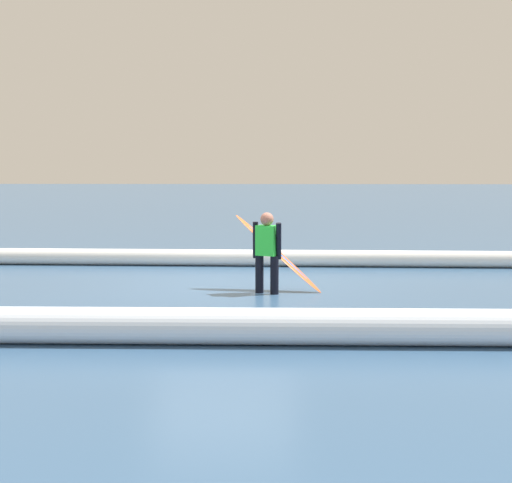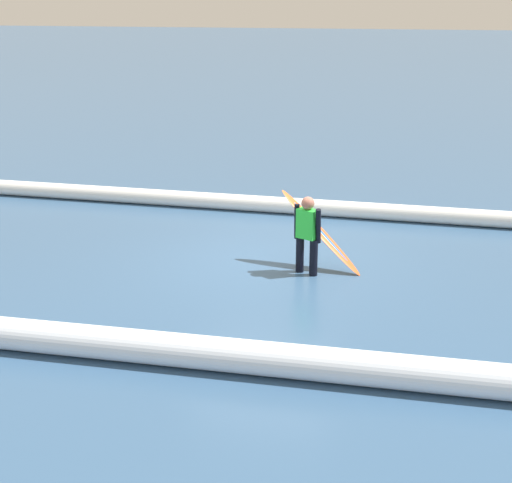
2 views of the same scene
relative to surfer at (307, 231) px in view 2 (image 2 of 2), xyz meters
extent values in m
plane|color=#34557B|center=(0.78, -0.47, -0.76)|extent=(191.61, 191.61, 0.00)
cylinder|color=black|center=(0.13, -0.06, -0.44)|extent=(0.14, 0.14, 0.64)
cylinder|color=black|center=(-0.13, 0.06, -0.44)|extent=(0.14, 0.14, 0.64)
cube|color=#2DD83F|center=(0.00, 0.00, 0.13)|extent=(0.39, 0.33, 0.50)
sphere|color=#A86856|center=(0.00, 0.00, 0.49)|extent=(0.22, 0.22, 0.22)
cylinder|color=black|center=(0.19, -0.09, 0.13)|extent=(0.09, 0.13, 0.61)
cylinder|color=black|center=(-0.19, 0.09, 0.13)|extent=(0.09, 0.19, 0.61)
ellipsoid|color=#E55926|center=(-0.18, -0.37, -0.12)|extent=(1.58, 0.83, 1.30)
ellipsoid|color=blue|center=(-0.18, -0.37, -0.12)|extent=(1.23, 0.56, 1.05)
cylinder|color=white|center=(-0.65, -3.48, -0.58)|extent=(25.08, 0.73, 0.35)
cylinder|color=white|center=(-1.13, 3.58, -0.54)|extent=(15.02, 0.63, 0.44)
camera|label=1|loc=(-0.28, 12.03, 1.29)|focal=51.23mm
camera|label=2|loc=(-1.69, 11.59, 3.76)|focal=51.37mm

